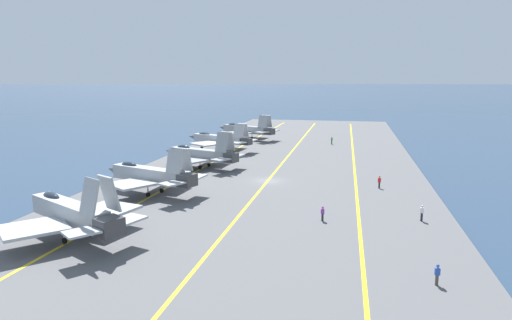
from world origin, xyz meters
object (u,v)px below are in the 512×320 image
at_px(crew_white_vest, 422,212).
at_px(crew_red_vest, 379,182).
at_px(crew_purple_vest, 323,213).
at_px(crew_blue_vest, 437,274).
at_px(parked_jet_fifth, 246,129).
at_px(parked_jet_nearest, 71,212).
at_px(parked_jet_third, 201,154).
at_px(crew_green_vest, 332,140).
at_px(parked_jet_second, 150,175).
at_px(parked_jet_fourth, 220,139).

bearing_deg(crew_white_vest, crew_red_vest, 14.46).
bearing_deg(crew_purple_vest, crew_blue_vest, -145.82).
xyz_separation_m(parked_jet_fifth, crew_white_vest, (-60.41, -33.76, -1.52)).
relative_size(crew_red_vest, crew_purple_vest, 1.07).
bearing_deg(crew_white_vest, parked_jet_nearest, 110.27).
xyz_separation_m(parked_jet_third, crew_green_vest, (32.47, -21.05, -1.36)).
relative_size(parked_jet_second, crew_white_vest, 8.66).
bearing_deg(crew_blue_vest, crew_white_vest, -3.99).
distance_m(crew_red_vest, crew_purple_vest, 17.98).
xyz_separation_m(parked_jet_nearest, parked_jet_second, (17.47, -0.09, 0.05)).
xyz_separation_m(parked_jet_fifth, crew_red_vest, (-45.98, -30.04, -1.53)).
distance_m(parked_jet_third, crew_purple_vest, 34.39).
height_order(parked_jet_nearest, crew_green_vest, parked_jet_nearest).
relative_size(parked_jet_nearest, crew_white_vest, 8.70).
bearing_deg(crew_green_vest, parked_jet_third, 147.04).
height_order(parked_jet_fifth, crew_white_vest, parked_jet_fifth).
distance_m(crew_red_vest, crew_green_vest, 42.54).
distance_m(parked_jet_second, parked_jet_fourth, 36.40).
distance_m(parked_jet_fourth, crew_red_vest, 41.22).
bearing_deg(crew_red_vest, crew_green_vest, 11.56).
distance_m(crew_red_vest, crew_white_vest, 14.91).
xyz_separation_m(parked_jet_fourth, crew_blue_vest, (-57.38, -33.87, -1.63)).
relative_size(parked_jet_second, crew_red_vest, 8.75).
relative_size(parked_jet_fifth, crew_blue_vest, 10.15).
xyz_separation_m(parked_jet_fourth, crew_purple_vest, (-43.41, -24.38, -1.64)).
xyz_separation_m(parked_jet_third, parked_jet_fifth, (36.77, 0.46, 0.18)).
bearing_deg(crew_blue_vest, crew_purple_vest, 34.18).
distance_m(parked_jet_fifth, crew_green_vest, 21.99).
height_order(parked_jet_nearest, parked_jet_second, parked_jet_nearest).
bearing_deg(parked_jet_third, crew_red_vest, -107.30).
xyz_separation_m(parked_jet_third, parked_jet_fourth, (17.60, 1.70, 0.22)).
bearing_deg(parked_jet_nearest, parked_jet_second, -0.29).
bearing_deg(crew_white_vest, crew_blue_vest, 176.01).
bearing_deg(parked_jet_second, crew_purple_vest, -106.63).
bearing_deg(crew_blue_vest, crew_red_vest, 4.86).
height_order(parked_jet_fourth, crew_green_vest, parked_jet_fourth).
relative_size(parked_jet_third, crew_blue_vest, 9.20).
relative_size(parked_jet_nearest, crew_purple_vest, 9.43).
relative_size(parked_jet_second, parked_jet_fourth, 0.95).
height_order(parked_jet_fourth, crew_purple_vest, parked_jet_fourth).
distance_m(parked_jet_fourth, crew_green_vest, 27.22).
bearing_deg(parked_jet_fifth, crew_green_vest, -101.31).
bearing_deg(crew_green_vest, parked_jet_second, 156.92).
xyz_separation_m(parked_jet_second, parked_jet_fifth, (55.57, -0.34, -0.15)).
height_order(parked_jet_third, parked_jet_fourth, parked_jet_third).
height_order(crew_white_vest, crew_purple_vest, crew_white_vest).
relative_size(crew_green_vest, crew_purple_vest, 1.06).
bearing_deg(parked_jet_second, crew_blue_vest, -122.48).
height_order(crew_red_vest, crew_purple_vest, crew_red_vest).
xyz_separation_m(crew_blue_vest, crew_white_vest, (16.15, -1.13, 0.07)).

